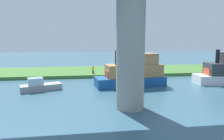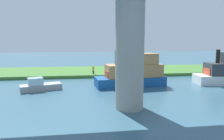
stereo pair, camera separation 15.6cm
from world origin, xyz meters
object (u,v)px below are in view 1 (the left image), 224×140
Objects in this scene: mooring_post at (146,70)px; motorboat_white at (40,86)px; person_on_bank at (93,70)px; motorboat_red at (132,73)px; bridge_pylon at (130,52)px.

motorboat_white reaches higher than mooring_post.
motorboat_red is (-4.88, 7.82, 0.56)m from person_on_bank.
mooring_post is at bearing 176.00° from person_on_bank.
bridge_pylon reaches higher than motorboat_red.
motorboat_red is 11.94m from motorboat_white.
motorboat_red is at bearing 60.42° from mooring_post.
bridge_pylon is at bearing 98.09° from person_on_bank.
motorboat_white is (15.91, 8.28, -0.41)m from mooring_post.
motorboat_red is at bearing -174.76° from motorboat_white.
bridge_pylon reaches higher than person_on_bank.
bridge_pylon is at bearing 68.11° from mooring_post.
mooring_post is 17.94m from motorboat_white.
bridge_pylon is at bearing 74.83° from motorboat_red.
motorboat_red reaches higher than person_on_bank.
motorboat_red is at bearing 121.97° from person_on_bank.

